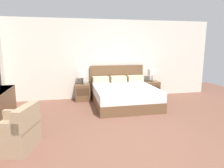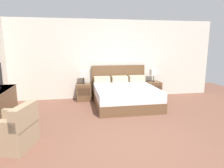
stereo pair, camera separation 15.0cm
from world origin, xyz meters
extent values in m
plane|color=brown|center=(0.00, 0.00, 0.00)|extent=(10.48, 10.48, 0.00)
cube|color=silver|center=(0.00, 3.52, 1.27)|extent=(7.33, 0.06, 2.54)
cube|color=brown|center=(0.39, 2.45, 0.14)|extent=(1.72, 1.90, 0.28)
cube|color=silver|center=(0.39, 2.45, 0.41)|extent=(1.70, 1.88, 0.27)
cube|color=brown|center=(0.39, 3.43, 0.54)|extent=(1.79, 0.05, 1.07)
cube|color=#C6B28E|center=(-0.19, 3.23, 0.65)|extent=(0.50, 0.28, 0.20)
cube|color=#C6B28E|center=(0.39, 3.23, 0.65)|extent=(0.50, 0.28, 0.20)
cube|color=#C6B28E|center=(0.97, 3.23, 0.65)|extent=(0.50, 0.28, 0.20)
cube|color=brown|center=(-0.77, 3.22, 0.26)|extent=(0.45, 0.43, 0.53)
cube|color=#473120|center=(-0.77, 3.00, 0.32)|extent=(0.38, 0.01, 0.23)
cube|color=brown|center=(1.55, 3.22, 0.26)|extent=(0.45, 0.43, 0.53)
cube|color=#473120|center=(1.55, 3.00, 0.32)|extent=(0.38, 0.01, 0.23)
cylinder|color=#332D28|center=(-0.77, 3.22, 0.54)|extent=(0.11, 0.11, 0.02)
cylinder|color=#332D28|center=(-0.77, 3.22, 0.64)|extent=(0.02, 0.02, 0.20)
cube|color=silver|center=(-0.77, 3.22, 0.85)|extent=(0.24, 0.24, 0.21)
cylinder|color=#332D28|center=(1.55, 3.22, 0.54)|extent=(0.11, 0.11, 0.02)
cylinder|color=#332D28|center=(1.55, 3.22, 0.64)|extent=(0.02, 0.02, 0.20)
cube|color=silver|center=(1.55, 3.22, 0.85)|extent=(0.24, 0.24, 0.21)
cube|color=#9E8466|center=(-2.11, 0.42, 0.20)|extent=(0.84, 0.84, 0.40)
cube|color=#9E8466|center=(-1.85, 0.34, 0.58)|extent=(0.34, 0.70, 0.36)
cube|color=#9E8466|center=(-2.19, 0.13, 0.49)|extent=(0.63, 0.26, 0.18)
cube|color=#9E8466|center=(-2.03, 0.70, 0.49)|extent=(0.63, 0.26, 0.18)
camera|label=1|loc=(-1.12, -2.98, 1.72)|focal=32.00mm
camera|label=2|loc=(-0.98, -3.00, 1.72)|focal=32.00mm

